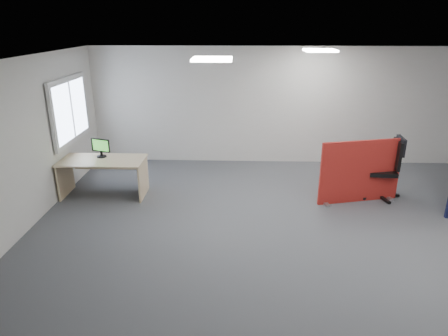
{
  "coord_description": "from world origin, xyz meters",
  "views": [
    {
      "loc": [
        -1.1,
        -5.72,
        3.21
      ],
      "look_at": [
        -1.31,
        0.27,
        1.0
      ],
      "focal_mm": 32.0,
      "sensor_mm": 36.0,
      "label": 1
    }
  ],
  "objects_px": {
    "second_desk": "(104,168)",
    "monitor_second": "(101,147)",
    "red_divider": "(360,172)",
    "office_chair": "(389,164)"
  },
  "relations": [
    {
      "from": "second_desk",
      "to": "monitor_second",
      "type": "height_order",
      "value": "monitor_second"
    },
    {
      "from": "second_desk",
      "to": "office_chair",
      "type": "distance_m",
      "value": 5.44
    },
    {
      "from": "red_divider",
      "to": "office_chair",
      "type": "xyz_separation_m",
      "value": [
        0.58,
        0.21,
        0.09
      ]
    },
    {
      "from": "red_divider",
      "to": "office_chair",
      "type": "height_order",
      "value": "office_chair"
    },
    {
      "from": "monitor_second",
      "to": "second_desk",
      "type": "bearing_deg",
      "value": -43.57
    },
    {
      "from": "second_desk",
      "to": "office_chair",
      "type": "relative_size",
      "value": 1.34
    },
    {
      "from": "red_divider",
      "to": "office_chair",
      "type": "relative_size",
      "value": 1.32
    },
    {
      "from": "second_desk",
      "to": "office_chair",
      "type": "bearing_deg",
      "value": 0.56
    },
    {
      "from": "second_desk",
      "to": "red_divider",
      "type": "bearing_deg",
      "value": -1.91
    },
    {
      "from": "second_desk",
      "to": "monitor_second",
      "type": "relative_size",
      "value": 4.1
    }
  ]
}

